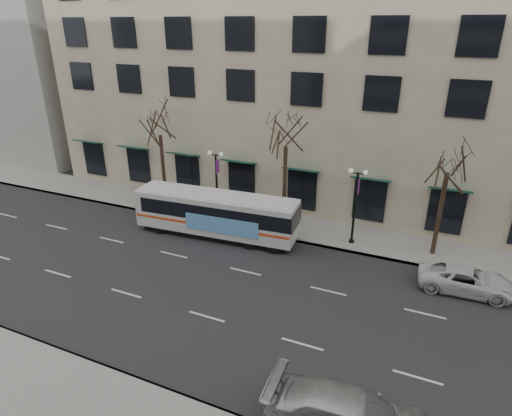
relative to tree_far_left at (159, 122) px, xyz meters
The scene contains 11 objects.
ground 14.91m from the tree_far_left, 41.35° to the right, with size 160.00×160.00×0.00m, color black.
sidewalk_far 16.40m from the tree_far_left, ahead, with size 80.00×4.00×0.15m, color gray.
building_hotel 15.52m from the tree_far_left, 56.75° to the left, with size 40.00×20.00×24.00m, color tan.
building_far_upblock 31.40m from the tree_far_left, 156.46° to the left, with size 28.00×20.00×28.00m, color #999993.
tree_far_left is the anchor object (origin of this frame).
tree_far_mid 10.00m from the tree_far_left, ahead, with size 3.60×3.60×8.55m.
tree_far_right 20.00m from the tree_far_left, ahead, with size 3.60×3.60×8.06m.
lamp_post_left 6.29m from the tree_far_left, ahead, with size 1.22×0.45×5.21m.
lamp_post_right 15.48m from the tree_far_left, ahead, with size 1.22×0.45×5.21m.
city_bus 8.59m from the tree_far_left, 25.53° to the right, with size 11.32×3.20×3.03m.
white_pickup 22.90m from the tree_far_left, ahead, with size 2.29×4.97×1.38m, color silver.
Camera 1 is at (9.22, -17.29, 13.49)m, focal length 30.00 mm.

